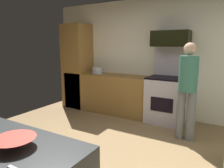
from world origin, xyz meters
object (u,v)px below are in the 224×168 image
microwave (171,39)px  mixing_bowl_large (14,143)px  oven_range (167,98)px  stock_pot (97,70)px  person_cook (188,87)px

microwave → mixing_bowl_large: bearing=-92.1°
mixing_bowl_large → oven_range: bearing=87.8°
stock_pot → person_cook: bearing=-16.8°
microwave → mixing_bowl_large: (-0.13, -3.48, -0.78)m
oven_range → stock_pot: (-1.73, 0.00, 0.46)m
mixing_bowl_large → stock_pot: (-1.60, 3.40, 0.04)m
microwave → stock_pot: size_ratio=2.94×
microwave → stock_pot: 1.88m
oven_range → stock_pot: bearing=179.9°
oven_range → microwave: microwave is taller
oven_range → person_cook: size_ratio=0.95×
microwave → stock_pot: microwave is taller
oven_range → stock_pot: 1.79m
oven_range → person_cook: person_cook is taller
person_cook → stock_pot: size_ratio=6.52×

